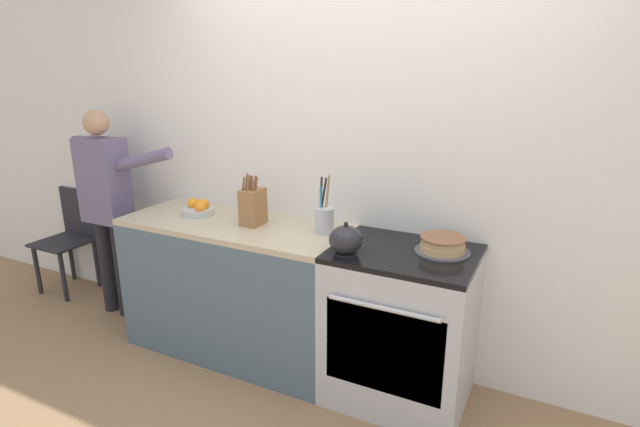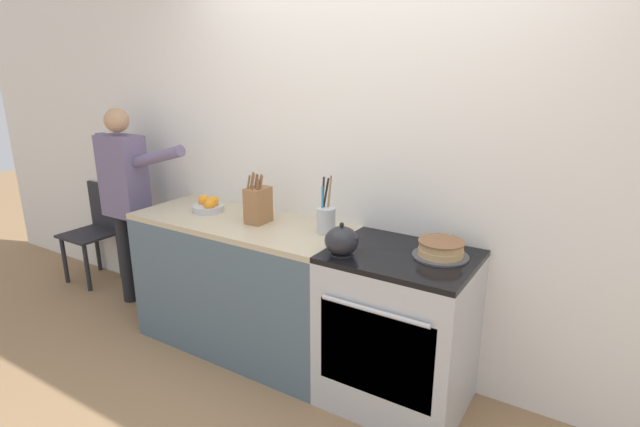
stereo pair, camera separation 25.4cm
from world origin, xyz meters
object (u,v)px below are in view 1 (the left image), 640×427
tea_kettle (346,240)px  dining_chair (72,233)px  knife_block (253,206)px  utensil_crock (324,219)px  layer_cake (443,245)px  fruit_bowl (199,208)px  person_baker (107,198)px  stove_range (400,326)px

tea_kettle → dining_chair: tea_kettle is taller
knife_block → utensil_crock: 0.46m
tea_kettle → utensil_crock: size_ratio=0.63×
layer_cake → utensil_crock: size_ratio=0.84×
layer_cake → fruit_bowl: (-1.59, -0.03, 0.00)m
person_baker → dining_chair: size_ratio=1.83×
knife_block → utensil_crock: size_ratio=0.92×
dining_chair → layer_cake: bearing=17.1°
stove_range → person_baker: size_ratio=0.58×
layer_cake → dining_chair: (-3.10, 0.12, -0.45)m
layer_cake → fruit_bowl: bearing=-178.8°
fruit_bowl → utensil_crock: bearing=2.6°
layer_cake → dining_chair: size_ratio=0.34×
layer_cake → utensil_crock: bearing=179.3°
layer_cake → dining_chair: layer_cake is taller
tea_kettle → fruit_bowl: bearing=169.7°
stove_range → dining_chair: (-2.92, 0.19, 0.03)m
layer_cake → utensil_crock: utensil_crock is taller
fruit_bowl → dining_chair: size_ratio=0.25×
stove_range → utensil_crock: utensil_crock is taller
tea_kettle → knife_block: knife_block is taller
stove_range → person_baker: (-2.23, 0.01, 0.47)m
utensil_crock → person_baker: 1.72m
layer_cake → dining_chair: 3.13m
tea_kettle → person_baker: bearing=174.7°
stove_range → utensil_crock: 0.74m
fruit_bowl → person_baker: bearing=-178.3°
layer_cake → tea_kettle: tea_kettle is taller
fruit_bowl → dining_chair: fruit_bowl is taller
layer_cake → knife_block: 1.16m
utensil_crock → fruit_bowl: size_ratio=1.66×
tea_kettle → dining_chair: (-2.65, 0.36, -0.48)m
layer_cake → tea_kettle: (-0.45, -0.24, 0.03)m
tea_kettle → person_baker: (-1.97, 0.18, -0.05)m
utensil_crock → dining_chair: (-2.40, 0.11, -0.49)m
stove_range → knife_block: (-0.97, 0.03, 0.56)m
stove_range → utensil_crock: bearing=171.0°
fruit_bowl → stove_range: bearing=-1.6°
tea_kettle → person_baker: person_baker is taller
knife_block → fruit_bowl: size_ratio=1.53×
tea_kettle → knife_block: size_ratio=0.68×
stove_range → layer_cake: bearing=21.6°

